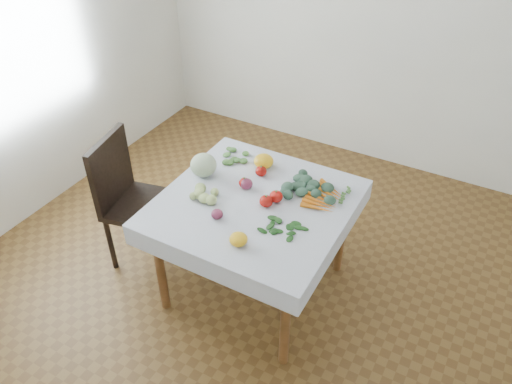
{
  "coord_description": "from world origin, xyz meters",
  "views": [
    {
      "loc": [
        1.16,
        -2.09,
        2.65
      ],
      "look_at": [
        0.0,
        0.02,
        0.82
      ],
      "focal_mm": 35.0,
      "sensor_mm": 36.0,
      "label": 1
    }
  ],
  "objects_px": {
    "cabbage": "(203,165)",
    "heirloom_back": "(264,161)",
    "chair": "(129,193)",
    "table": "(255,215)",
    "carrot_bunch": "(325,198)"
  },
  "relations": [
    {
      "from": "carrot_bunch",
      "to": "table",
      "type": "bearing_deg",
      "value": -148.65
    },
    {
      "from": "chair",
      "to": "heirloom_back",
      "type": "bearing_deg",
      "value": 31.26
    },
    {
      "from": "table",
      "to": "heirloom_back",
      "type": "height_order",
      "value": "heirloom_back"
    },
    {
      "from": "heirloom_back",
      "to": "chair",
      "type": "bearing_deg",
      "value": -148.74
    },
    {
      "from": "table",
      "to": "cabbage",
      "type": "distance_m",
      "value": 0.47
    },
    {
      "from": "table",
      "to": "chair",
      "type": "distance_m",
      "value": 0.94
    },
    {
      "from": "heirloom_back",
      "to": "carrot_bunch",
      "type": "bearing_deg",
      "value": -15.27
    },
    {
      "from": "chair",
      "to": "cabbage",
      "type": "xyz_separation_m",
      "value": [
        0.49,
        0.21,
        0.27
      ]
    },
    {
      "from": "cabbage",
      "to": "heirloom_back",
      "type": "relative_size",
      "value": 1.3
    },
    {
      "from": "cabbage",
      "to": "carrot_bunch",
      "type": "relative_size",
      "value": 0.53
    },
    {
      "from": "table",
      "to": "carrot_bunch",
      "type": "bearing_deg",
      "value": 31.35
    },
    {
      "from": "cabbage",
      "to": "heirloom_back",
      "type": "distance_m",
      "value": 0.4
    },
    {
      "from": "heirloom_back",
      "to": "carrot_bunch",
      "type": "height_order",
      "value": "heirloom_back"
    },
    {
      "from": "table",
      "to": "heirloom_back",
      "type": "distance_m",
      "value": 0.41
    },
    {
      "from": "chair",
      "to": "heirloom_back",
      "type": "xyz_separation_m",
      "value": [
        0.79,
        0.48,
        0.24
      ]
    }
  ]
}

